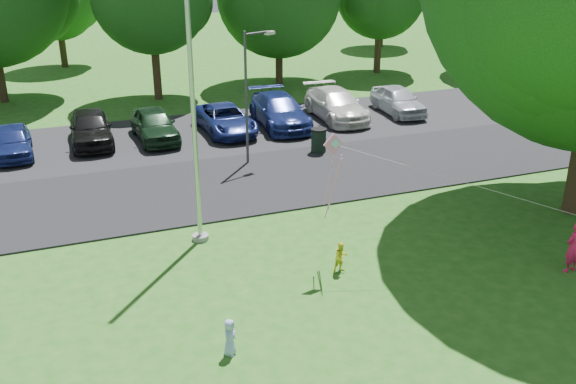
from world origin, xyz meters
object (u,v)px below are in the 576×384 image
object	(u,v)px
street_lamp	(250,86)
kite	(340,161)
flagpole	(193,107)
woman	(573,247)
child_yellow	(341,257)
child_blue	(230,337)
trash_can	(319,141)

from	to	relation	value
street_lamp	kite	distance (m)	8.91
flagpole	street_lamp	size ratio (longest dim) A/B	1.90
street_lamp	woman	xyz separation A→B (m)	(5.54, -11.59, -2.42)
street_lamp	child_yellow	world-z (taller)	street_lamp
woman	kite	size ratio (longest dim) A/B	0.23
flagpole	kite	xyz separation A→B (m)	(3.26, -2.83, -1.09)
street_lamp	child_yellow	size ratio (longest dim) A/B	5.90
woman	child_blue	xyz separation A→B (m)	(-9.84, -0.29, -0.30)
woman	kite	world-z (taller)	kite
child_yellow	child_blue	world-z (taller)	child_yellow
trash_can	child_yellow	xyz separation A→B (m)	(-3.41, -9.52, -0.09)
trash_can	kite	world-z (taller)	kite
street_lamp	woman	size ratio (longest dim) A/B	3.55
flagpole	child_blue	world-z (taller)	flagpole
flagpole	kite	size ratio (longest dim) A/B	1.58
trash_can	child_yellow	size ratio (longest dim) A/B	1.19
child_yellow	child_blue	size ratio (longest dim) A/B	1.01
street_lamp	flagpole	bearing A→B (deg)	-141.50
trash_can	kite	distance (m)	9.98
trash_can	woman	bearing A→B (deg)	-77.81
flagpole	street_lamp	bearing A→B (deg)	59.43
child_yellow	kite	distance (m)	2.67
child_yellow	kite	bearing A→B (deg)	71.59
trash_can	child_yellow	world-z (taller)	trash_can
child_blue	flagpole	bearing A→B (deg)	27.16
child_yellow	street_lamp	bearing A→B (deg)	79.61
child_yellow	child_blue	distance (m)	4.63
woman	kite	bearing A→B (deg)	-33.43
street_lamp	child_yellow	bearing A→B (deg)	-113.43
child_yellow	trash_can	bearing A→B (deg)	62.41
child_blue	kite	size ratio (longest dim) A/B	0.14
flagpole	trash_can	world-z (taller)	flagpole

